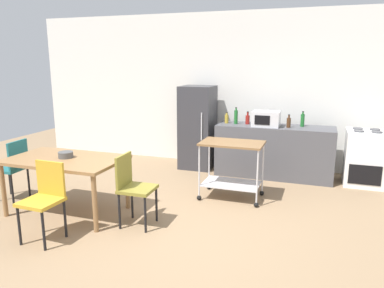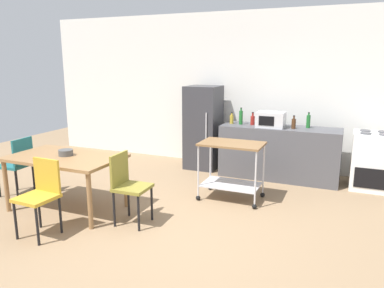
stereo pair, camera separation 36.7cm
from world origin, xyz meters
The scene contains 17 objects.
ground_plane centered at (0.00, 0.00, 0.00)m, with size 12.00×12.00×0.00m, color #8C7051.
back_wall centered at (0.00, 3.20, 1.45)m, with size 8.40×0.12×2.90m, color silver.
kitchen_counter centered at (0.90, 2.60, 0.45)m, with size 2.00×0.64×0.90m, color #4C4C51.
dining_table centered at (-1.51, 0.05, 0.67)m, with size 1.50×0.90×0.75m.
chair_mustard centered at (-1.24, -0.67, 0.52)m, with size 0.41×0.41×0.89m.
chair_olive centered at (-0.49, 0.00, 0.52)m, with size 0.41×0.41×0.89m.
chair_teal centered at (-2.53, 0.18, 0.52)m, with size 0.42×0.42×0.89m.
stove_oven centered at (2.35, 2.62, 0.45)m, with size 0.60×0.61×0.92m.
refrigerator centered at (-0.55, 2.70, 0.78)m, with size 0.60×0.63×1.55m.
kitchen_cart centered at (0.45, 1.30, 0.57)m, with size 0.91×0.57×0.85m.
bottle_vinegar centered at (0.03, 2.61, 0.98)m, with size 0.07×0.07×0.20m.
bottle_hot_sauce centered at (0.20, 2.60, 1.03)m, with size 0.06×0.06×0.30m.
bottle_sesame_oil centered at (0.41, 2.63, 0.99)m, with size 0.07×0.07×0.22m.
microwave centered at (0.75, 2.52, 1.03)m, with size 0.46×0.35×0.26m.
bottle_soy_sauce centered at (1.13, 2.52, 0.99)m, with size 0.07×0.07×0.22m.
bottle_olive_oil centered at (1.34, 2.69, 1.01)m, with size 0.06×0.06×0.26m.
fruit_bowl centered at (-1.51, 0.08, 0.79)m, with size 0.19×0.19×0.08m, color #4C4C4C.
Camera 2 is at (1.96, -3.70, 2.00)m, focal length 34.63 mm.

